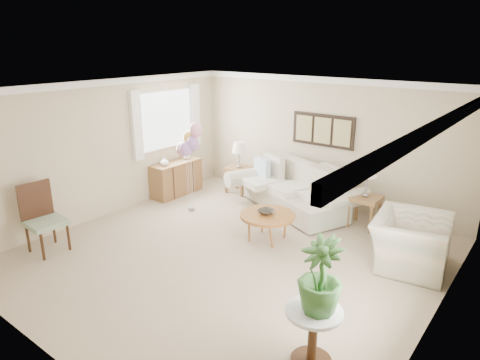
% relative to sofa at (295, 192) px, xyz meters
% --- Properties ---
extents(ground_plane, '(6.00, 6.00, 0.00)m').
position_rel_sofa_xyz_m(ground_plane, '(0.21, -2.31, -0.38)').
color(ground_plane, tan).
extents(room_shell, '(6.04, 6.04, 2.60)m').
position_rel_sofa_xyz_m(room_shell, '(0.10, -2.22, 1.25)').
color(room_shell, '#C9B592').
rests_on(room_shell, ground).
extents(wall_art_triptych, '(1.35, 0.06, 0.65)m').
position_rel_sofa_xyz_m(wall_art_triptych, '(0.21, 0.66, 1.17)').
color(wall_art_triptych, black).
rests_on(wall_art_triptych, ground).
extents(sofa, '(2.97, 1.85, 0.97)m').
position_rel_sofa_xyz_m(sofa, '(0.00, 0.00, 0.00)').
color(sofa, beige).
rests_on(sofa, ground).
extents(end_table_left, '(0.54, 0.49, 0.59)m').
position_rel_sofa_xyz_m(end_table_left, '(-1.51, 0.13, 0.11)').
color(end_table_left, olive).
rests_on(end_table_left, ground).
extents(end_table_right, '(0.54, 0.49, 0.59)m').
position_rel_sofa_xyz_m(end_table_right, '(1.44, 0.04, 0.12)').
color(end_table_right, olive).
rests_on(end_table_right, ground).
extents(lamp_left, '(0.33, 0.33, 0.57)m').
position_rel_sofa_xyz_m(lamp_left, '(-1.51, 0.13, 0.64)').
color(lamp_left, gray).
rests_on(lamp_left, end_table_left).
extents(lamp_right, '(0.36, 0.36, 0.63)m').
position_rel_sofa_xyz_m(lamp_right, '(1.44, 0.04, 0.69)').
color(lamp_right, gray).
rests_on(lamp_right, end_table_right).
extents(coffee_table, '(0.94, 0.94, 0.47)m').
position_rel_sofa_xyz_m(coffee_table, '(0.36, -1.50, 0.06)').
color(coffee_table, brown).
rests_on(coffee_table, ground).
extents(decor_bowl, '(0.30, 0.30, 0.07)m').
position_rel_sofa_xyz_m(decor_bowl, '(0.33, -1.50, 0.13)').
color(decor_bowl, '#2C2822').
rests_on(decor_bowl, coffee_table).
extents(armchair, '(1.20, 1.33, 0.78)m').
position_rel_sofa_xyz_m(armchair, '(2.55, -0.92, 0.01)').
color(armchair, beige).
rests_on(armchair, ground).
extents(side_table, '(0.60, 0.60, 0.65)m').
position_rel_sofa_xyz_m(side_table, '(2.40, -3.66, 0.11)').
color(side_table, silver).
rests_on(side_table, ground).
extents(potted_plant, '(0.56, 0.56, 0.81)m').
position_rel_sofa_xyz_m(potted_plant, '(2.44, -3.64, 0.67)').
color(potted_plant, '#284E26').
rests_on(potted_plant, side_table).
extents(accent_chair, '(0.58, 0.58, 1.13)m').
position_rel_sofa_xyz_m(accent_chair, '(-2.29, -4.01, 0.21)').
color(accent_chair, gray).
rests_on(accent_chair, ground).
extents(credenza, '(0.46, 1.20, 0.74)m').
position_rel_sofa_xyz_m(credenza, '(-2.55, -0.81, -0.01)').
color(credenza, olive).
rests_on(credenza, ground).
extents(vase_white, '(0.18, 0.18, 0.18)m').
position_rel_sofa_xyz_m(vase_white, '(-2.53, -1.15, 0.45)').
color(vase_white, white).
rests_on(vase_white, credenza).
extents(vase_sage, '(0.20, 0.20, 0.17)m').
position_rel_sofa_xyz_m(vase_sage, '(-2.53, -0.48, 0.44)').
color(vase_sage, silver).
rests_on(vase_sage, credenza).
extents(balloon_cluster, '(0.53, 0.41, 1.81)m').
position_rel_sofa_xyz_m(balloon_cluster, '(-1.59, -1.33, 1.03)').
color(balloon_cluster, gray).
rests_on(balloon_cluster, ground).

